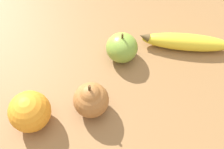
% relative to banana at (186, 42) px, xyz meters
% --- Properties ---
extents(ground_plane, '(3.00, 3.00, 0.00)m').
position_rel_banana_xyz_m(ground_plane, '(-0.18, 0.14, -0.02)').
color(ground_plane, olive).
extents(banana, '(0.17, 0.19, 0.04)m').
position_rel_banana_xyz_m(banana, '(0.00, 0.00, 0.00)').
color(banana, yellow).
rests_on(banana, ground_plane).
extents(orange, '(0.08, 0.08, 0.08)m').
position_rel_banana_xyz_m(orange, '(0.04, 0.38, 0.02)').
color(orange, orange).
rests_on(orange, ground_plane).
extents(pear, '(0.07, 0.07, 0.09)m').
position_rel_banana_xyz_m(pear, '(-0.01, 0.27, 0.02)').
color(pear, '#A36633').
rests_on(pear, ground_plane).
extents(apple, '(0.07, 0.07, 0.08)m').
position_rel_banana_xyz_m(apple, '(0.07, 0.14, 0.01)').
color(apple, olive).
rests_on(apple, ground_plane).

